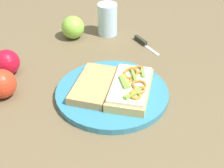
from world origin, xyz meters
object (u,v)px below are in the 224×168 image
object	(u,v)px
knife	(143,43)
sandwich	(130,87)
apple_0	(2,84)
apple_1	(7,62)
bread_slice_side	(94,85)
drinking_glass	(107,19)
apple_2	(72,28)
plate	(112,93)

from	to	relation	value
knife	sandwich	bearing A→B (deg)	-42.68
apple_0	apple_1	xyz separation A→B (m)	(0.03, 0.10, -0.00)
apple_1	knife	distance (m)	0.41
bread_slice_side	apple_0	distance (m)	0.22
bread_slice_side	drinking_glass	distance (m)	0.32
apple_1	apple_2	size ratio (longest dim) A/B	0.96
plate	knife	bearing A→B (deg)	47.36
sandwich	apple_0	xyz separation A→B (m)	(-0.28, 0.13, 0.00)
bread_slice_side	drinking_glass	size ratio (longest dim) A/B	1.57
sandwich	apple_1	bearing A→B (deg)	-96.20
sandwich	apple_1	xyz separation A→B (m)	(-0.26, 0.22, 0.00)
plate	drinking_glass	xyz separation A→B (m)	(0.11, 0.31, 0.04)
apple_1	plate	bearing A→B (deg)	-41.69
apple_2	bread_slice_side	bearing A→B (deg)	-96.45
sandwich	drinking_glass	bearing A→B (deg)	-157.79
apple_0	knife	bearing A→B (deg)	13.18
bread_slice_side	knife	bearing A→B (deg)	166.03
apple_0	apple_2	world-z (taller)	same
apple_1	bread_slice_side	bearing A→B (deg)	-42.95
apple_0	apple_1	distance (m)	0.10
apple_0	apple_2	bearing A→B (deg)	42.56
bread_slice_side	drinking_glass	bearing A→B (deg)	-169.76
plate	apple_1	size ratio (longest dim) A/B	4.02
plate	bread_slice_side	world-z (taller)	bread_slice_side
apple_2	plate	bearing A→B (deg)	-89.54
sandwich	knife	bearing A→B (deg)	-178.69
apple_2	knife	world-z (taller)	apple_2
drinking_glass	knife	size ratio (longest dim) A/B	0.86
sandwich	apple_2	bearing A→B (deg)	-138.99
bread_slice_side	apple_0	xyz separation A→B (m)	(-0.21, 0.08, 0.01)
apple_0	knife	distance (m)	0.44
apple_1	apple_0	bearing A→B (deg)	-104.91
knife	apple_2	bearing A→B (deg)	-132.64
apple_0	apple_2	size ratio (longest dim) A/B	1.00
bread_slice_side	knife	distance (m)	0.28
bread_slice_side	apple_2	bearing A→B (deg)	-148.91
apple_2	knife	size ratio (longest dim) A/B	0.61
drinking_glass	knife	world-z (taller)	drinking_glass
sandwich	bread_slice_side	distance (m)	0.09
knife	plate	bearing A→B (deg)	-52.17
bread_slice_side	apple_1	bearing A→B (deg)	-95.41
bread_slice_side	apple_1	distance (m)	0.25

